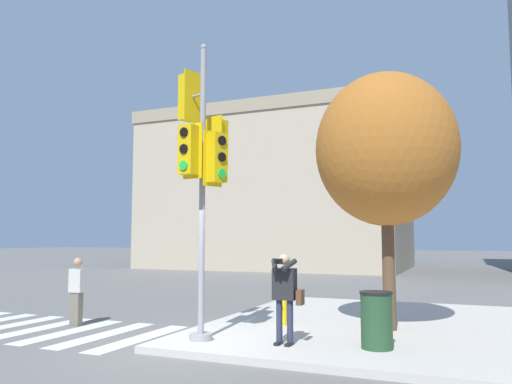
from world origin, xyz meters
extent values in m
plane|color=slate|center=(0.00, 0.00, 0.00)|extent=(160.00, 160.00, 0.00)
cube|color=#BCB7AD|center=(3.50, 3.50, 0.06)|extent=(8.00, 8.00, 0.13)
cube|color=silver|center=(-1.20, 0.63, 0.00)|extent=(0.45, 2.96, 0.01)
cube|color=silver|center=(-2.09, 0.63, 0.00)|extent=(0.45, 2.96, 0.01)
cube|color=silver|center=(-2.99, 0.63, 0.00)|extent=(0.45, 2.96, 0.01)
cube|color=silver|center=(-3.88, 0.63, 0.00)|extent=(0.45, 2.96, 0.01)
cube|color=silver|center=(-4.77, 0.63, 0.00)|extent=(0.45, 2.96, 0.01)
cylinder|color=#939399|center=(0.30, 0.38, 0.19)|extent=(0.42, 0.42, 0.12)
cylinder|color=#939399|center=(0.30, 0.38, 2.92)|extent=(0.11, 0.11, 5.34)
sphere|color=#939399|center=(0.30, 0.38, 5.63)|extent=(0.12, 0.12, 0.12)
cylinder|color=#939399|center=(0.35, 0.56, 3.82)|extent=(0.12, 0.26, 0.05)
cube|color=#E5B70C|center=(0.42, 0.80, 3.82)|extent=(0.35, 0.31, 0.90)
cube|color=#E5B70C|center=(0.38, 0.67, 3.82)|extent=(0.41, 0.14, 1.02)
cylinder|color=black|center=(0.46, 0.93, 4.12)|extent=(0.17, 0.07, 0.17)
cylinder|color=black|center=(0.46, 0.93, 3.82)|extent=(0.17, 0.07, 0.17)
cylinder|color=green|center=(0.46, 0.93, 3.52)|extent=(0.17, 0.07, 0.17)
cylinder|color=#939399|center=(0.28, 0.19, 3.57)|extent=(0.08, 0.26, 0.05)
cube|color=#E5B70C|center=(0.25, -0.05, 3.57)|extent=(0.33, 0.28, 0.90)
cube|color=#E5B70C|center=(0.26, 0.08, 3.57)|extent=(0.42, 0.08, 1.02)
cylinder|color=black|center=(0.23, -0.19, 3.87)|extent=(0.17, 0.05, 0.17)
cylinder|color=black|center=(0.23, -0.19, 3.57)|extent=(0.17, 0.05, 0.17)
cylinder|color=green|center=(0.23, -0.19, 3.27)|extent=(0.17, 0.05, 0.17)
cylinder|color=#939399|center=(0.13, 0.44, 4.71)|extent=(0.26, 0.13, 0.05)
cube|color=#E5B70C|center=(-0.11, 0.51, 4.71)|extent=(0.32, 0.36, 0.90)
cube|color=#E5B70C|center=(0.01, 0.47, 4.71)|extent=(0.15, 0.41, 1.02)
cylinder|color=black|center=(-0.24, 0.55, 5.01)|extent=(0.08, 0.17, 0.17)
cylinder|color=black|center=(-0.24, 0.55, 4.71)|extent=(0.08, 0.17, 0.17)
cylinder|color=green|center=(-0.24, 0.55, 4.41)|extent=(0.08, 0.17, 0.17)
cylinder|color=#939399|center=(0.47, 0.31, 3.43)|extent=(0.26, 0.15, 0.05)
cube|color=#E5B70C|center=(0.70, 0.21, 3.43)|extent=(0.34, 0.37, 0.90)
cube|color=#E5B70C|center=(0.58, 0.26, 3.43)|extent=(0.19, 0.40, 1.02)
cylinder|color=black|center=(0.83, 0.15, 3.73)|extent=(0.09, 0.17, 0.17)
cylinder|color=black|center=(0.83, 0.15, 3.43)|extent=(0.09, 0.17, 0.17)
cylinder|color=green|center=(0.83, 0.15, 3.13)|extent=(0.09, 0.17, 0.17)
cube|color=black|center=(1.74, 0.56, 0.15)|extent=(0.09, 0.24, 0.05)
cube|color=black|center=(1.94, 0.56, 0.15)|extent=(0.09, 0.24, 0.05)
cylinder|color=#282D42|center=(1.74, 0.62, 0.51)|extent=(0.11, 0.11, 0.77)
cylinder|color=#282D42|center=(1.94, 0.62, 0.51)|extent=(0.11, 0.11, 0.77)
cube|color=#232326|center=(1.84, 0.62, 1.17)|extent=(0.40, 0.22, 0.55)
sphere|color=tan|center=(1.84, 0.62, 1.60)|extent=(0.19, 0.19, 0.19)
cube|color=black|center=(1.84, 0.31, 1.58)|extent=(0.12, 0.10, 0.09)
cylinder|color=black|center=(1.84, 0.24, 1.58)|extent=(0.06, 0.08, 0.06)
cylinder|color=#232326|center=(1.71, 0.48, 1.51)|extent=(0.23, 0.35, 0.22)
cylinder|color=#232326|center=(1.98, 0.48, 1.51)|extent=(0.23, 0.35, 0.22)
cube|color=brown|center=(2.12, 0.64, 0.95)|extent=(0.10, 0.20, 0.26)
cube|color=#6B6051|center=(-3.39, 1.24, 0.37)|extent=(0.24, 0.16, 0.75)
cube|color=beige|center=(-3.39, 1.24, 1.01)|extent=(0.34, 0.20, 0.53)
sphere|color=tan|center=(-3.39, 1.24, 1.43)|extent=(0.20, 0.20, 0.20)
cylinder|color=brown|center=(3.34, 2.76, 1.47)|extent=(0.26, 0.26, 2.68)
ellipsoid|color=#A86023|center=(3.34, 2.76, 3.83)|extent=(2.92, 2.92, 3.21)
cylinder|color=yellow|center=(1.14, 2.46, 0.45)|extent=(0.18, 0.18, 0.64)
sphere|color=yellow|center=(1.14, 2.46, 0.82)|extent=(0.16, 0.16, 0.16)
cylinder|color=yellow|center=(1.14, 2.34, 0.52)|extent=(0.08, 0.06, 0.08)
cylinder|color=#234728|center=(3.38, 0.90, 0.58)|extent=(0.53, 0.53, 0.91)
cylinder|color=black|center=(3.38, 0.90, 1.05)|extent=(0.55, 0.55, 0.04)
cube|color=tan|center=(-7.13, 24.60, 4.83)|extent=(16.89, 10.41, 9.66)
cube|color=gray|center=(-7.13, 24.60, 10.06)|extent=(17.09, 10.61, 0.80)
camera|label=1|loc=(4.84, -7.77, 1.97)|focal=35.00mm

